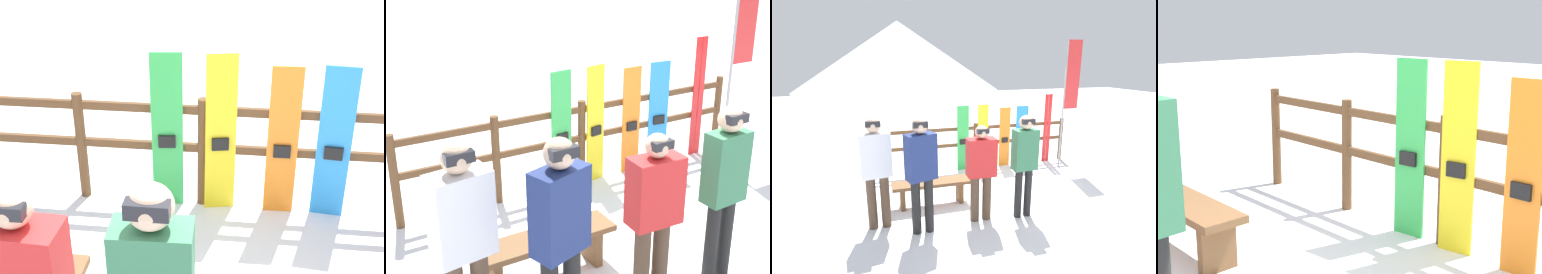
{
  "view_description": "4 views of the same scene",
  "coord_description": "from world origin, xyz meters",
  "views": [
    {
      "loc": [
        0.42,
        -2.68,
        2.95
      ],
      "look_at": [
        -0.0,
        0.91,
        1.14
      ],
      "focal_mm": 50.0,
      "sensor_mm": 36.0,
      "label": 1
    },
    {
      "loc": [
        -3.28,
        -3.75,
        3.1
      ],
      "look_at": [
        -0.46,
        1.07,
        0.93
      ],
      "focal_mm": 50.0,
      "sensor_mm": 36.0,
      "label": 2
    },
    {
      "loc": [
        -2.23,
        -4.84,
        2.53
      ],
      "look_at": [
        -0.47,
        1.11,
        0.96
      ],
      "focal_mm": 28.0,
      "sensor_mm": 36.0,
      "label": 3
    },
    {
      "loc": [
        2.54,
        -1.72,
        1.85
      ],
      "look_at": [
        -0.17,
        0.84,
        1.03
      ],
      "focal_mm": 50.0,
      "sensor_mm": 36.0,
      "label": 4
    }
  ],
  "objects": [
    {
      "name": "snowboard_yellow",
      "position": [
        0.17,
        1.69,
        0.77
      ],
      "size": [
        0.28,
        0.1,
        1.55
      ],
      "color": "yellow",
      "rests_on": "ground"
    },
    {
      "name": "snowboard_blue",
      "position": [
        1.19,
        1.69,
        0.74
      ],
      "size": [
        0.3,
        0.08,
        1.48
      ],
      "color": "#288CE0",
      "rests_on": "ground"
    },
    {
      "name": "snowboard_green",
      "position": [
        -0.33,
        1.69,
        0.77
      ],
      "size": [
        0.29,
        0.08,
        1.55
      ],
      "color": "green",
      "rests_on": "ground"
    },
    {
      "name": "snowboard_orange",
      "position": [
        0.73,
        1.69,
        0.73
      ],
      "size": [
        0.28,
        0.06,
        1.46
      ],
      "color": "orange",
      "rests_on": "ground"
    },
    {
      "name": "fence",
      "position": [
        0.0,
        1.75,
        0.65
      ],
      "size": [
        4.82,
        0.1,
        1.1
      ],
      "color": "brown",
      "rests_on": "ground"
    }
  ]
}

